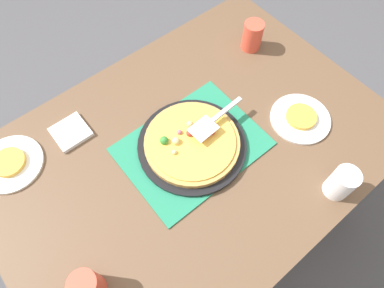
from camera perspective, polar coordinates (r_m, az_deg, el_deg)
The scene contains 14 objects.
ground_plane at distance 1.86m, azimuth 0.00°, elevation -11.49°, with size 8.00×8.00×0.00m, color #4C4C51.
dining_table at distance 1.27m, azimuth 0.00°, elevation -2.82°, with size 1.40×1.00×0.75m.
placemat at distance 1.17m, azimuth 0.00°, elevation -0.40°, with size 0.48×0.36×0.01m, color #237F5B.
pizza_pan at distance 1.16m, azimuth 0.00°, elevation -0.17°, with size 0.38×0.38×0.01m, color black.
pizza at distance 1.14m, azimuth -0.04°, elevation 0.36°, with size 0.33×0.33×0.05m.
plate_near_left at distance 1.29m, azimuth 18.04°, elevation 4.16°, with size 0.22×0.22×0.01m, color white.
plate_far_right at distance 1.29m, azimuth -28.63°, elevation -3.00°, with size 0.22×0.22×0.01m, color white.
served_slice_left at distance 1.28m, azimuth 18.20°, elevation 4.47°, with size 0.11×0.11×0.02m, color gold.
served_slice_right at distance 1.28m, azimuth -28.87°, elevation -2.75°, with size 0.11×0.11×0.02m, color gold.
cup_near at distance 1.44m, azimuth 10.30°, elevation 17.76°, with size 0.08×0.08×0.12m, color #E04C38.
cup_far at distance 1.01m, azimuth -17.47°, elevation -22.25°, with size 0.08×0.08×0.12m, color #E04C38.
cup_corner at distance 1.15m, azimuth 24.21°, elevation -6.10°, with size 0.08×0.08×0.12m, color white.
pizza_server at distance 1.15m, azimuth 3.61°, elevation 4.12°, with size 0.23×0.08×0.01m.
napkin_stack at distance 1.27m, azimuth -20.05°, elevation 1.92°, with size 0.12×0.12×0.02m, color white.
Camera 1 is at (-0.35, -0.43, 1.78)m, focal length 31.15 mm.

